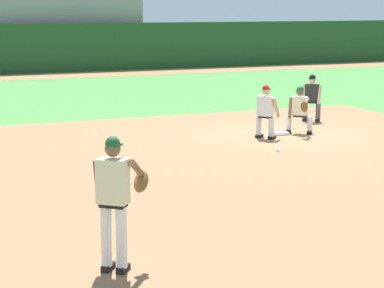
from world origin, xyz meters
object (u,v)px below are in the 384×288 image
Objects in this scene: first_base_bag at (280,133)px; baserunner at (266,110)px; pitcher at (115,195)px; first_baseman at (300,108)px; baseball at (278,151)px; umpire at (312,96)px.

baserunner is (-0.66, -0.36, 0.75)m from first_base_bag.
pitcher reaches higher than first_baseman.
first_base_bag is 1.06m from baserunner.
baserunner reaches higher than baseball.
baserunner and umpire have the same top height.
umpire is at bearing 39.50° from first_base_bag.
baserunner is 1.00× the size of umpire.
first_base_bag is 2.50m from baseball.
baserunner is 3.49m from umpire.
pitcher is 1.27× the size of umpire.
first_base_bag is 0.90m from first_baseman.
first_baseman is at bearing -7.43° from first_base_bag.
umpire is (1.54, 1.82, 0.06)m from first_baseman.
pitcher is 11.72m from first_baseman.
baseball is at bearing -109.20° from baserunner.
pitcher is 10.67m from baserunner.
first_baseman reaches higher than first_base_bag.
umpire is (3.41, 3.90, 0.76)m from baseball.
baseball is (-1.29, -2.15, -0.01)m from first_base_bag.
pitcher reaches higher than baserunner.
baseball is 5.23m from umpire.
baserunner is at bearing 50.50° from pitcher.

